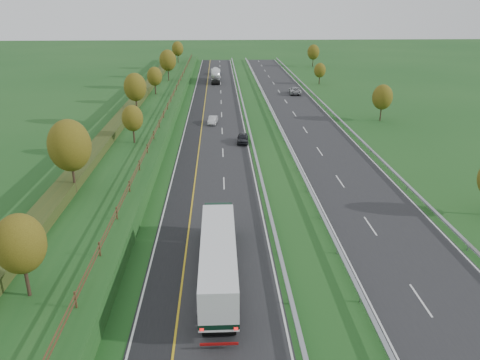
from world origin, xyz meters
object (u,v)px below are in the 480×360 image
at_px(road_tanker, 216,75).
at_px(car_small_far, 216,72).
at_px(car_silver_mid, 213,120).
at_px(car_dark_near, 243,138).
at_px(car_oncoming, 295,91).
at_px(box_lorry, 218,255).

relative_size(road_tanker, car_small_far, 2.09).
relative_size(car_silver_mid, car_small_far, 0.75).
bearing_deg(car_dark_near, car_silver_mid, 115.83).
bearing_deg(car_silver_mid, car_oncoming, 62.41).
bearing_deg(car_oncoming, car_silver_mid, 60.60).
xyz_separation_m(box_lorry, car_dark_near, (3.74, 37.73, -1.58)).
xyz_separation_m(box_lorry, road_tanker, (-0.61, 95.94, -0.47)).
relative_size(car_small_far, car_oncoming, 0.94).
relative_size(road_tanker, car_oncoming, 1.96).
height_order(car_small_far, car_oncoming, car_oncoming).
bearing_deg(road_tanker, box_lorry, -89.64).
height_order(road_tanker, car_dark_near, road_tanker).
distance_m(car_dark_near, car_silver_mid, 12.99).
height_order(car_dark_near, car_silver_mid, car_dark_near).
xyz_separation_m(box_lorry, car_silver_mid, (-0.96, 49.85, -1.63)).
bearing_deg(box_lorry, road_tanker, 90.36).
distance_m(road_tanker, car_oncoming, 26.31).
distance_m(box_lorry, road_tanker, 95.95).
bearing_deg(box_lorry, car_oncoming, 76.90).
bearing_deg(car_dark_near, car_oncoming, 74.86).
xyz_separation_m(car_silver_mid, car_small_far, (0.48, 59.30, 0.12)).
distance_m(box_lorry, car_dark_near, 37.95).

